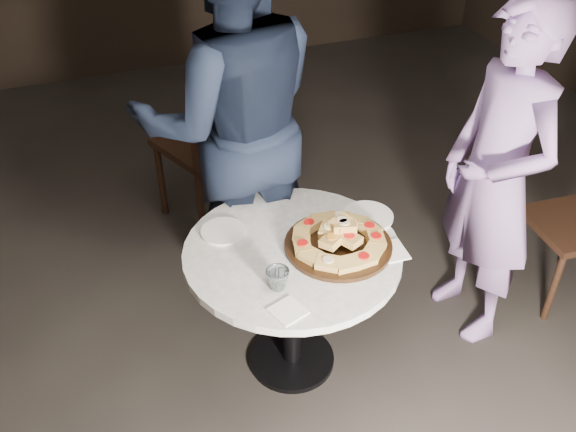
{
  "coord_description": "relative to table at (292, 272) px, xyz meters",
  "views": [
    {
      "loc": [
        -0.83,
        -1.83,
        2.27
      ],
      "look_at": [
        -0.13,
        0.06,
        0.78
      ],
      "focal_mm": 40.0,
      "sensor_mm": 36.0,
      "label": 1
    }
  ],
  "objects": [
    {
      "name": "floor",
      "position": [
        0.13,
        -0.01,
        -0.53
      ],
      "size": [
        7.0,
        7.0,
        0.0
      ],
      "primitive_type": "plane",
      "color": "black",
      "rests_on": "ground"
    },
    {
      "name": "plate_right",
      "position": [
        0.37,
        0.09,
        0.13
      ],
      "size": [
        0.27,
        0.27,
        0.01
      ],
      "primitive_type": "cylinder",
      "rotation": [
        0.0,
        0.0,
        -0.31
      ],
      "color": "white",
      "rests_on": "table"
    },
    {
      "name": "table",
      "position": [
        0.0,
        0.0,
        0.0
      ],
      "size": [
        0.93,
        0.93,
        0.65
      ],
      "rotation": [
        0.0,
        0.0,
        -0.07
      ],
      "color": "black",
      "rests_on": "ground"
    },
    {
      "name": "focaccia_pile",
      "position": [
        0.18,
        -0.05,
        0.17
      ],
      "size": [
        0.39,
        0.37,
        0.1
      ],
      "rotation": [
        0.0,
        0.0,
        0.16
      ],
      "color": "tan",
      "rests_on": "serving_board"
    },
    {
      "name": "chair_far",
      "position": [
        -0.02,
        1.14,
        0.03
      ],
      "size": [
        0.6,
        0.61,
        0.97
      ],
      "rotation": [
        0.0,
        0.0,
        3.53
      ],
      "color": "black",
      "rests_on": "ground"
    },
    {
      "name": "water_glass",
      "position": [
        -0.13,
        -0.19,
        0.16
      ],
      "size": [
        0.11,
        0.11,
        0.08
      ],
      "primitive_type": "imported",
      "rotation": [
        0.0,
        0.0,
        -0.3
      ],
      "color": "silver",
      "rests_on": "table"
    },
    {
      "name": "diner_navy",
      "position": [
        -0.06,
        0.62,
        0.39
      ],
      "size": [
        0.98,
        0.8,
        1.85
      ],
      "primitive_type": "imported",
      "rotation": [
        0.0,
        0.0,
        3.02
      ],
      "color": "black",
      "rests_on": "ground"
    },
    {
      "name": "napkin_far",
      "position": [
        0.35,
        -0.15,
        0.12
      ],
      "size": [
        0.14,
        0.14,
        0.01
      ],
      "primitive_type": "cube",
      "rotation": [
        0.0,
        0.0,
        -0.07
      ],
      "color": "white",
      "rests_on": "table"
    },
    {
      "name": "serving_board",
      "position": [
        0.18,
        -0.05,
        0.13
      ],
      "size": [
        0.47,
        0.47,
        0.02
      ],
      "primitive_type": "cylinder",
      "rotation": [
        0.0,
        0.0,
        0.11
      ],
      "color": "black",
      "rests_on": "table"
    },
    {
      "name": "diner_teal",
      "position": [
        0.91,
        -0.02,
        0.26
      ],
      "size": [
        0.4,
        0.59,
        1.58
      ],
      "primitive_type": "imported",
      "rotation": [
        0.0,
        0.0,
        -1.53
      ],
      "color": "#866BAA",
      "rests_on": "ground"
    },
    {
      "name": "napkin_near",
      "position": [
        -0.14,
        -0.32,
        0.12
      ],
      "size": [
        0.14,
        0.14,
        0.01
      ],
      "primitive_type": "cube",
      "rotation": [
        0.0,
        0.0,
        0.34
      ],
      "color": "white",
      "rests_on": "table"
    },
    {
      "name": "plate_left",
      "position": [
        -0.23,
        0.2,
        0.13
      ],
      "size": [
        0.24,
        0.24,
        0.01
      ],
      "primitive_type": "cylinder",
      "rotation": [
        0.0,
        0.0,
        -0.39
      ],
      "color": "white",
      "rests_on": "table"
    }
  ]
}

